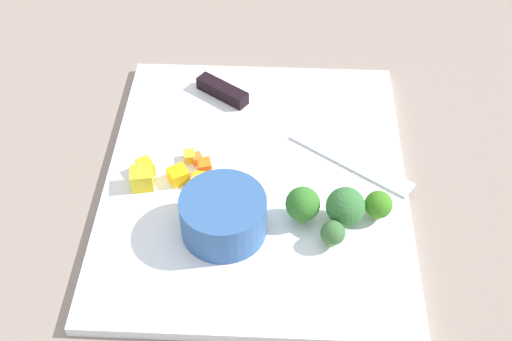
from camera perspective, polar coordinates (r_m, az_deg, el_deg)
ground_plane at (r=0.75m, az=0.00°, el=-1.17°), size 4.00×4.00×0.00m
cutting_board at (r=0.74m, az=0.00°, el=-0.85°), size 0.40×0.33×0.01m
prep_bowl at (r=0.67m, az=-2.84°, el=-3.92°), size 0.09×0.09×0.05m
chef_knife at (r=0.81m, az=0.63°, el=4.98°), size 0.19×0.26×0.02m
carrot_dice_0 at (r=0.73m, az=-4.85°, el=-0.82°), size 0.01×0.01×0.01m
carrot_dice_1 at (r=0.72m, az=-4.00°, el=-1.29°), size 0.02×0.02×0.02m
carrot_dice_2 at (r=0.74m, az=-4.45°, el=0.34°), size 0.02×0.02×0.02m
carrot_dice_3 at (r=0.75m, az=-5.13°, el=1.01°), size 0.02×0.02×0.01m
pepper_dice_0 at (r=0.75m, az=-9.54°, el=0.12°), size 0.02×0.02×0.02m
pepper_dice_1 at (r=0.73m, az=-9.82°, el=-0.66°), size 0.03×0.03×0.02m
pepper_dice_2 at (r=0.73m, az=-6.72°, el=-0.42°), size 0.03×0.03×0.02m
pepper_dice_3 at (r=0.73m, az=-4.95°, el=-0.80°), size 0.01×0.01×0.01m
pepper_dice_4 at (r=0.76m, az=-5.76°, el=1.24°), size 0.02×0.02×0.01m
broccoli_floret_0 at (r=0.67m, az=6.64°, el=-5.40°), size 0.03×0.03×0.03m
broccoli_floret_1 at (r=0.68m, az=7.72°, el=-3.14°), size 0.04×0.04×0.05m
broccoli_floret_2 at (r=0.70m, az=10.52°, el=-2.94°), size 0.03×0.03×0.03m
broccoli_floret_3 at (r=0.68m, az=4.05°, el=-2.94°), size 0.04×0.04×0.04m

